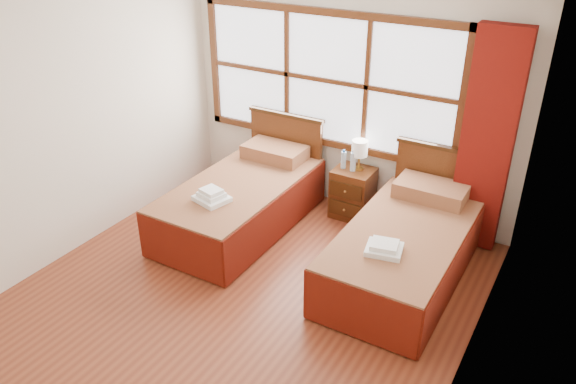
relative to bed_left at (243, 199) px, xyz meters
The scene contains 15 objects.
floor 1.44m from the bed_left, 58.61° to the right, with size 4.50×4.50×0.00m, color brown.
ceiling 2.68m from the bed_left, 58.61° to the right, with size 4.50×4.50×0.00m, color white.
wall_back 1.62m from the bed_left, 55.28° to the left, with size 4.00×4.00×0.00m, color silver.
wall_left 2.00m from the bed_left, 136.71° to the right, with size 4.50×4.50×0.00m, color silver.
wall_right 3.14m from the bed_left, 23.66° to the right, with size 4.50×4.50×0.00m, color silver.
window 1.63m from the bed_left, 64.69° to the left, with size 3.16×0.06×1.56m.
curtain 2.64m from the bed_left, 21.41° to the left, with size 0.50×0.16×2.30m, color maroon.
bed_left is the anchor object (origin of this frame).
bed_right 1.91m from the bed_left, ahead, with size 1.06×2.08×1.03m.
nightstand 1.26m from the bed_left, 39.16° to the left, with size 0.44×0.44×0.59m.
towels_left 0.62m from the bed_left, 90.47° to the right, with size 0.39×0.36×0.14m.
towels_right 1.96m from the bed_left, 15.45° to the right, with size 0.36×0.33×0.09m.
lamp 1.42m from the bed_left, 39.75° to the left, with size 0.18×0.18×0.35m.
bottle_near 1.22m from the bed_left, 42.85° to the left, with size 0.06×0.06×0.22m.
bottle_far 1.30m from the bed_left, 38.78° to the left, with size 0.06×0.06×0.24m.
Camera 1 is at (2.49, -3.31, 3.34)m, focal length 35.00 mm.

